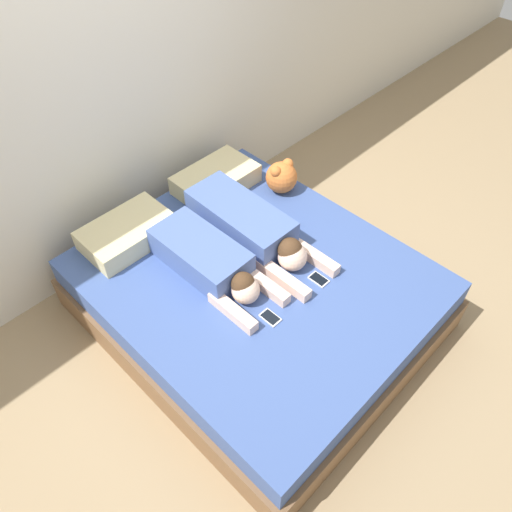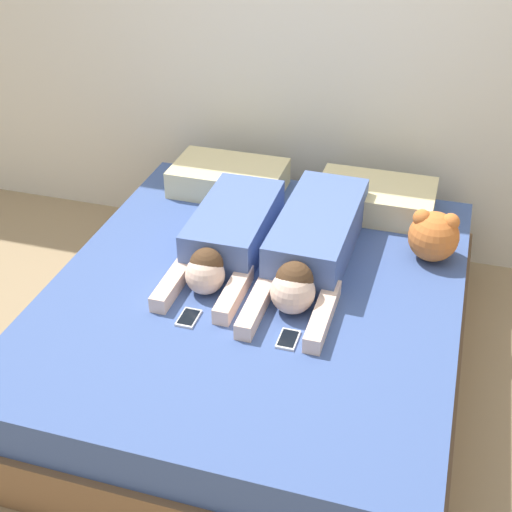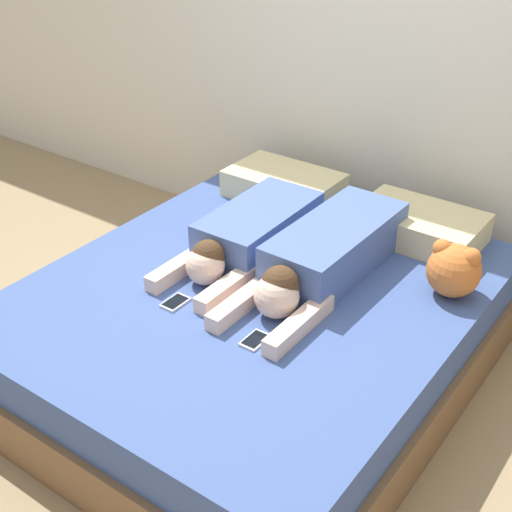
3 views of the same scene
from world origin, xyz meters
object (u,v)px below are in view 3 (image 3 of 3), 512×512
Objects in this scene: person_left at (248,235)px; pillow_head_right at (420,226)px; bed at (256,328)px; cell_phone_right at (255,340)px; person_right at (324,256)px; plush_toy at (454,269)px; pillow_head_left at (284,185)px; cell_phone_left at (175,302)px.

pillow_head_right is at bearing 45.41° from person_left.
bed is 17.27× the size of cell_phone_right.
plush_toy reaches higher than person_right.
pillow_head_left is 4.83× the size of cell_phone_left.
person_right is 0.57m from cell_phone_right.
pillow_head_right is 4.83× the size of cell_phone_right.
person_right is 0.67m from cell_phone_left.
bed is 17.27× the size of cell_phone_left.
cell_phone_left is at bearing -122.32° from bed.
person_left is 0.52m from cell_phone_left.
cell_phone_right is (0.42, -0.53, -0.09)m from person_left.
cell_phone_right reaches higher than bed.
plush_toy is at bearing 21.35° from person_right.
pillow_head_right is 4.83× the size of cell_phone_left.
plush_toy reaches higher than pillow_head_left.
pillow_head_left is at bearing 136.17° from person_right.
person_right is 9.08× the size of cell_phone_right.
person_right reaches higher than pillow_head_right.
cell_phone_left is 1.00× the size of cell_phone_right.
bed is 3.58× the size of pillow_head_left.
person_right is (0.58, -0.56, 0.03)m from pillow_head_left.
bed is 0.94m from pillow_head_left.
pillow_head_right is at bearing 81.65° from cell_phone_right.
person_left reaches higher than pillow_head_left.
plush_toy reaches higher than cell_phone_right.
cell_phone_left is at bearing -125.55° from person_right.
cell_phone_right is at bearing -98.35° from pillow_head_right.
pillow_head_right is 0.48m from plush_toy.
person_left is (0.20, -0.59, 0.02)m from pillow_head_left.
cell_phone_right is 0.90m from plush_toy.
plush_toy is at bearing 31.73° from bed.
cell_phone_right is (0.23, -0.32, 0.23)m from bed.
cell_phone_left is 0.50× the size of plush_toy.
plush_toy is (0.51, 0.20, 0.02)m from person_right.
person_right reaches higher than cell_phone_right.
person_right is at bearing -43.83° from pillow_head_left.
plush_toy is at bearing 57.73° from cell_phone_right.
person_left is at bearing 89.95° from cell_phone_left.
person_right is 4.56× the size of plush_toy.
plush_toy is (0.70, 0.44, 0.35)m from bed.
cell_phone_left is at bearing -117.92° from pillow_head_right.
person_right is at bearing 54.45° from cell_phone_left.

